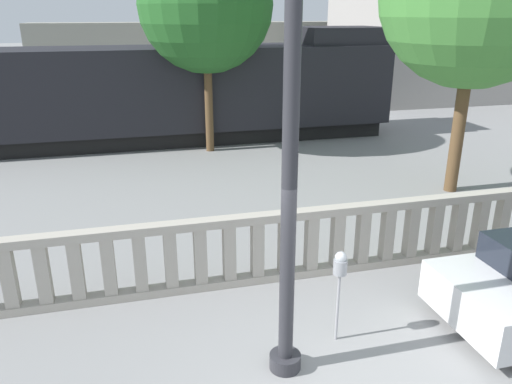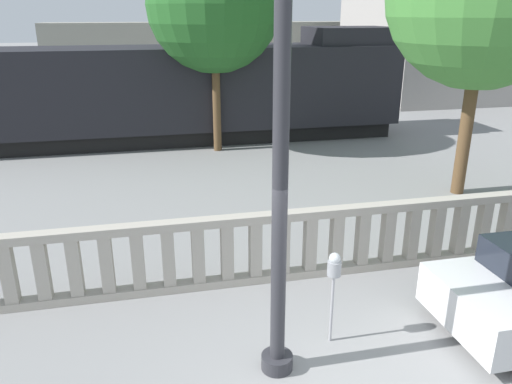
{
  "view_description": "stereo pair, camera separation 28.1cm",
  "coord_description": "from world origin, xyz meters",
  "px_view_note": "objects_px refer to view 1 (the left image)",
  "views": [
    {
      "loc": [
        -2.39,
        -4.03,
        4.39
      ],
      "look_at": [
        -0.25,
        4.3,
        1.27
      ],
      "focal_mm": 35.0,
      "sensor_mm": 36.0,
      "label": 1
    },
    {
      "loc": [
        -2.12,
        -4.09,
        4.39
      ],
      "look_at": [
        -0.25,
        4.3,
        1.27
      ],
      "focal_mm": 35.0,
      "sensor_mm": 36.0,
      "label": 2
    }
  ],
  "objects_px": {
    "tree_right": "(206,5)",
    "parking_meter": "(340,269)",
    "train_far": "(251,50)",
    "lamppost": "(291,134)",
    "train_near": "(78,96)"
  },
  "relations": [
    {
      "from": "parking_meter",
      "to": "train_near",
      "type": "bearing_deg",
      "value": 108.85
    },
    {
      "from": "parking_meter",
      "to": "train_far",
      "type": "relative_size",
      "value": 0.05
    },
    {
      "from": "lamppost",
      "to": "parking_meter",
      "type": "xyz_separation_m",
      "value": [
        0.88,
        0.4,
        -2.01
      ]
    },
    {
      "from": "lamppost",
      "to": "parking_meter",
      "type": "distance_m",
      "value": 2.23
    },
    {
      "from": "lamppost",
      "to": "tree_right",
      "type": "xyz_separation_m",
      "value": [
        0.85,
        10.99,
        1.46
      ]
    },
    {
      "from": "train_far",
      "to": "tree_right",
      "type": "bearing_deg",
      "value": -108.19
    },
    {
      "from": "parking_meter",
      "to": "train_near",
      "type": "distance_m",
      "value": 12.92
    },
    {
      "from": "parking_meter",
      "to": "train_near",
      "type": "xyz_separation_m",
      "value": [
        -4.17,
        12.22,
        0.61
      ]
    },
    {
      "from": "parking_meter",
      "to": "tree_right",
      "type": "height_order",
      "value": "tree_right"
    },
    {
      "from": "train_near",
      "to": "train_far",
      "type": "height_order",
      "value": "train_far"
    },
    {
      "from": "train_far",
      "to": "train_near",
      "type": "bearing_deg",
      "value": -121.67
    },
    {
      "from": "tree_right",
      "to": "parking_meter",
      "type": "bearing_deg",
      "value": -89.84
    },
    {
      "from": "train_far",
      "to": "lamppost",
      "type": "bearing_deg",
      "value": -103.11
    },
    {
      "from": "lamppost",
      "to": "parking_meter",
      "type": "bearing_deg",
      "value": 24.32
    },
    {
      "from": "parking_meter",
      "to": "train_near",
      "type": "height_order",
      "value": "train_near"
    }
  ]
}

